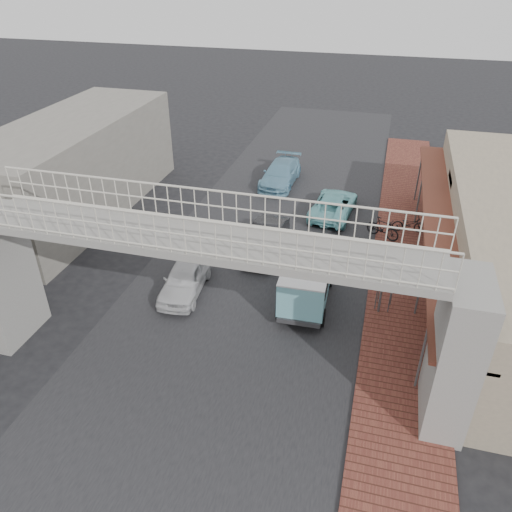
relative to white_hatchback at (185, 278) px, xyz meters
The scene contains 14 objects.
ground 2.57m from the white_hatchback, ahead, with size 120.00×120.00×0.00m, color black.
road_strip 2.57m from the white_hatchback, ahead, with size 10.00×60.00×0.01m, color black.
sidewalk 9.43m from the white_hatchback, 17.35° to the left, with size 3.00×40.00×0.10m, color brown.
footbridge 5.49m from the white_hatchback, 59.39° to the right, with size 16.40×2.40×6.34m.
building_far_left 10.47m from the white_hatchback, 145.72° to the left, with size 5.00×14.00×5.00m, color gray.
white_hatchback is the anchor object (origin of this frame).
dark_sedan 4.72m from the white_hatchback, 58.27° to the left, with size 1.43×4.11×1.35m, color black.
angkot_curb 10.18m from the white_hatchback, 60.18° to the left, with size 2.02×4.39×1.22m, color #70BDC2.
angkot_far 12.31m from the white_hatchback, 83.77° to the left, with size 1.89×4.65×1.35m, color #6CA1BB.
angkot_van 5.11m from the white_hatchback, ahead, with size 1.95×4.07×1.97m.
motorcycle_near 11.88m from the white_hatchback, 40.49° to the left, with size 0.58×1.65×0.87m, color black.
motorcycle_far 10.28m from the white_hatchback, 40.82° to the left, with size 0.50×1.77×1.07m, color black.
street_clock 8.38m from the white_hatchback, ahead, with size 0.74×0.63×2.92m.
arrow_sign 8.89m from the white_hatchback, ahead, with size 1.72×1.10×2.93m.
Camera 1 is at (4.91, -15.75, 12.34)m, focal length 35.00 mm.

